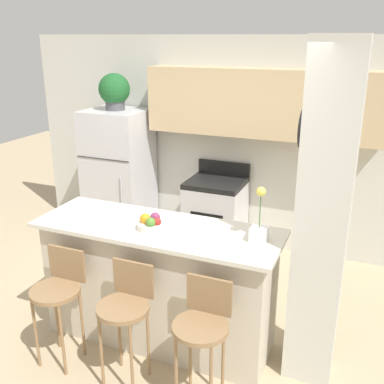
{
  "coord_description": "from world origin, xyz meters",
  "views": [
    {
      "loc": [
        1.54,
        -2.99,
        2.53
      ],
      "look_at": [
        0.0,
        0.75,
        1.12
      ],
      "focal_mm": 42.0,
      "sensor_mm": 36.0,
      "label": 1
    }
  ],
  "objects_px": {
    "bar_stool_right": "(203,326)",
    "refrigerator": "(119,175)",
    "orchid_vase": "(259,227)",
    "fruit_bowl": "(152,223)",
    "stove_range": "(215,215)",
    "bar_stool_mid": "(126,307)",
    "potted_plant_on_fridge": "(114,91)",
    "bar_stool_left": "(59,290)"
  },
  "relations": [
    {
      "from": "bar_stool_mid",
      "to": "bar_stool_right",
      "type": "relative_size",
      "value": 1.0
    },
    {
      "from": "stove_range",
      "to": "bar_stool_left",
      "type": "relative_size",
      "value": 1.13
    },
    {
      "from": "bar_stool_right",
      "to": "bar_stool_mid",
      "type": "bearing_deg",
      "value": 180.0
    },
    {
      "from": "orchid_vase",
      "to": "fruit_bowl",
      "type": "height_order",
      "value": "orchid_vase"
    },
    {
      "from": "stove_range",
      "to": "bar_stool_mid",
      "type": "relative_size",
      "value": 1.13
    },
    {
      "from": "refrigerator",
      "to": "potted_plant_on_fridge",
      "type": "distance_m",
      "value": 1.07
    },
    {
      "from": "stove_range",
      "to": "bar_stool_mid",
      "type": "bearing_deg",
      "value": -86.87
    },
    {
      "from": "bar_stool_left",
      "to": "potted_plant_on_fridge",
      "type": "distance_m",
      "value": 2.76
    },
    {
      "from": "stove_range",
      "to": "bar_stool_right",
      "type": "height_order",
      "value": "stove_range"
    },
    {
      "from": "bar_stool_right",
      "to": "refrigerator",
      "type": "bearing_deg",
      "value": 131.6
    },
    {
      "from": "bar_stool_mid",
      "to": "fruit_bowl",
      "type": "distance_m",
      "value": 0.68
    },
    {
      "from": "bar_stool_mid",
      "to": "bar_stool_right",
      "type": "xyz_separation_m",
      "value": [
        0.61,
        0.0,
        0.0
      ]
    },
    {
      "from": "stove_range",
      "to": "bar_stool_right",
      "type": "relative_size",
      "value": 1.13
    },
    {
      "from": "potted_plant_on_fridge",
      "to": "orchid_vase",
      "type": "xyz_separation_m",
      "value": [
        2.27,
        -1.72,
        -0.72
      ]
    },
    {
      "from": "bar_stool_mid",
      "to": "stove_range",
      "type": "bearing_deg",
      "value": 93.13
    },
    {
      "from": "orchid_vase",
      "to": "fruit_bowl",
      "type": "bearing_deg",
      "value": -173.02
    },
    {
      "from": "stove_range",
      "to": "fruit_bowl",
      "type": "bearing_deg",
      "value": -86.68
    },
    {
      "from": "refrigerator",
      "to": "potted_plant_on_fridge",
      "type": "bearing_deg",
      "value": 117.97
    },
    {
      "from": "refrigerator",
      "to": "orchid_vase",
      "type": "xyz_separation_m",
      "value": [
        2.27,
        -1.72,
        0.35
      ]
    },
    {
      "from": "fruit_bowl",
      "to": "potted_plant_on_fridge",
      "type": "bearing_deg",
      "value": 127.89
    },
    {
      "from": "stove_range",
      "to": "orchid_vase",
      "type": "relative_size",
      "value": 2.5
    },
    {
      "from": "stove_range",
      "to": "orchid_vase",
      "type": "height_order",
      "value": "orchid_vase"
    },
    {
      "from": "bar_stool_left",
      "to": "bar_stool_mid",
      "type": "height_order",
      "value": "same"
    },
    {
      "from": "potted_plant_on_fridge",
      "to": "fruit_bowl",
      "type": "bearing_deg",
      "value": -52.11
    },
    {
      "from": "fruit_bowl",
      "to": "refrigerator",
      "type": "bearing_deg",
      "value": 127.89
    },
    {
      "from": "potted_plant_on_fridge",
      "to": "fruit_bowl",
      "type": "relative_size",
      "value": 1.81
    },
    {
      "from": "stove_range",
      "to": "bar_stool_left",
      "type": "xyz_separation_m",
      "value": [
        -0.48,
        -2.35,
        0.18
      ]
    },
    {
      "from": "stove_range",
      "to": "orchid_vase",
      "type": "bearing_deg",
      "value": -61.46
    },
    {
      "from": "bar_stool_mid",
      "to": "bar_stool_left",
      "type": "bearing_deg",
      "value": 180.0
    },
    {
      "from": "refrigerator",
      "to": "bar_stool_left",
      "type": "xyz_separation_m",
      "value": [
        0.83,
        -2.3,
        -0.2
      ]
    },
    {
      "from": "bar_stool_right",
      "to": "fruit_bowl",
      "type": "bearing_deg",
      "value": 142.43
    },
    {
      "from": "bar_stool_mid",
      "to": "potted_plant_on_fridge",
      "type": "relative_size",
      "value": 2.16
    },
    {
      "from": "refrigerator",
      "to": "fruit_bowl",
      "type": "xyz_separation_m",
      "value": [
        1.42,
        -1.82,
        0.28
      ]
    },
    {
      "from": "bar_stool_left",
      "to": "fruit_bowl",
      "type": "bearing_deg",
      "value": 39.43
    },
    {
      "from": "bar_stool_right",
      "to": "fruit_bowl",
      "type": "xyz_separation_m",
      "value": [
        -0.63,
        0.48,
        0.48
      ]
    },
    {
      "from": "refrigerator",
      "to": "bar_stool_left",
      "type": "relative_size",
      "value": 1.76
    },
    {
      "from": "stove_range",
      "to": "bar_stool_mid",
      "type": "height_order",
      "value": "stove_range"
    },
    {
      "from": "refrigerator",
      "to": "orchid_vase",
      "type": "distance_m",
      "value": 2.86
    },
    {
      "from": "bar_stool_mid",
      "to": "potted_plant_on_fridge",
      "type": "distance_m",
      "value": 3.0
    },
    {
      "from": "refrigerator",
      "to": "fruit_bowl",
      "type": "bearing_deg",
      "value": -52.11
    },
    {
      "from": "potted_plant_on_fridge",
      "to": "stove_range",
      "type": "bearing_deg",
      "value": 2.13
    },
    {
      "from": "bar_stool_left",
      "to": "orchid_vase",
      "type": "distance_m",
      "value": 1.65
    }
  ]
}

